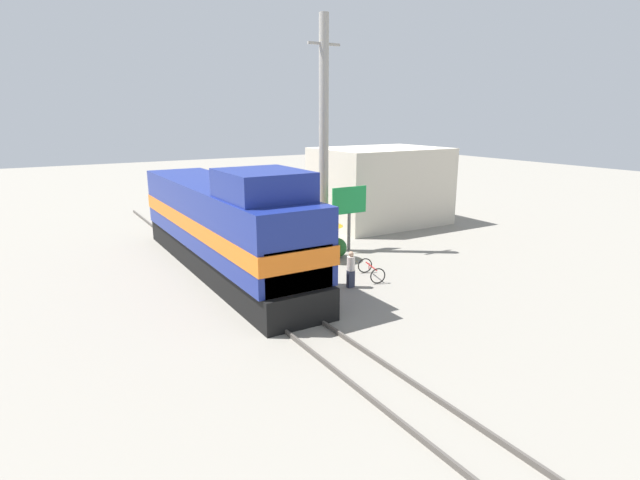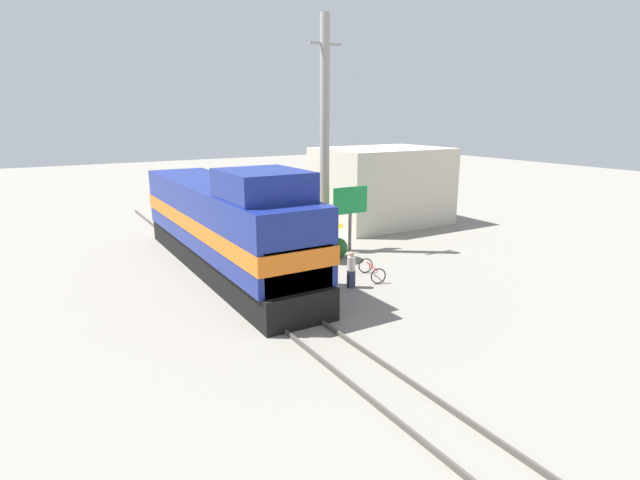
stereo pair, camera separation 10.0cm
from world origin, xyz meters
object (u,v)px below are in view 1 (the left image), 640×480
(vendor_umbrella, at_px, (325,222))
(billboard_sign, at_px, (349,204))
(bicycle, at_px, (371,270))
(person_bystander, at_px, (351,268))
(utility_pole, at_px, (324,137))
(locomotive, at_px, (225,226))

(vendor_umbrella, bearing_deg, billboard_sign, 23.54)
(bicycle, bearing_deg, billboard_sign, -96.65)
(billboard_sign, bearing_deg, person_bystander, -123.49)
(billboard_sign, xyz_separation_m, bicycle, (-1.79, -4.39, -2.16))
(utility_pole, relative_size, billboard_sign, 3.46)
(vendor_umbrella, bearing_deg, person_bystander, -106.56)
(billboard_sign, bearing_deg, vendor_umbrella, -156.46)
(billboard_sign, relative_size, person_bystander, 2.17)
(person_bystander, bearing_deg, vendor_umbrella, 73.44)
(vendor_umbrella, xyz_separation_m, billboard_sign, (2.07, 0.90, 0.59))
(utility_pole, distance_m, bicycle, 7.57)
(utility_pole, xyz_separation_m, billboard_sign, (1.17, -0.67, -3.42))
(locomotive, distance_m, person_bystander, 6.08)
(vendor_umbrella, xyz_separation_m, bicycle, (0.28, -3.49, -1.58))
(vendor_umbrella, height_order, billboard_sign, billboard_sign)
(locomotive, height_order, utility_pole, utility_pole)
(person_bystander, relative_size, bicycle, 0.90)
(locomotive, relative_size, vendor_umbrella, 7.25)
(person_bystander, height_order, bicycle, person_bystander)
(locomotive, xyz_separation_m, utility_pole, (5.82, 0.99, 3.76))
(bicycle, bearing_deg, person_bystander, 35.93)
(utility_pole, height_order, vendor_umbrella, utility_pole)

